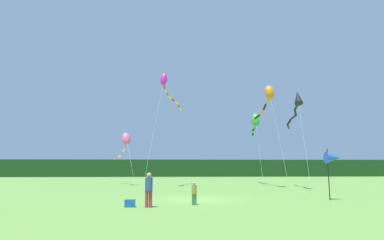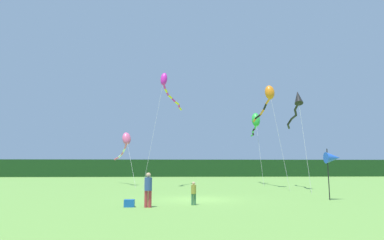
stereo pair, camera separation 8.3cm
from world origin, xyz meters
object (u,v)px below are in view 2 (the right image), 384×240
person_child (194,192)px  kite_magenta (167,86)px  kite_orange (268,96)px  person_adult (148,188)px  kite_green (256,121)px  kite_rainbow (125,142)px  cooler_box (129,203)px  banner_flag_pole (333,158)px  kite_black (297,103)px

person_child → kite_magenta: bearing=97.1°
person_child → kite_orange: kite_orange is taller
person_adult → kite_orange: size_ratio=0.17×
kite_green → kite_rainbow: kite_green is taller
cooler_box → banner_flag_pole: bearing=13.0°
kite_black → kite_magenta: 12.96m
banner_flag_pole → kite_black: kite_black is taller
kite_orange → kite_rainbow: size_ratio=1.05×
banner_flag_pole → kite_orange: kite_orange is taller
cooler_box → kite_orange: bearing=51.3°
cooler_box → kite_orange: 20.45m
banner_flag_pole → kite_green: (-0.13, 18.20, 4.87)m
person_adult → kite_rainbow: kite_rainbow is taller
banner_flag_pole → kite_rainbow: size_ratio=0.33×
person_adult → banner_flag_pole: (11.05, 2.97, 1.57)m
person_adult → kite_orange: (10.59, 14.62, 8.02)m
person_adult → kite_rainbow: bearing=102.0°
person_child → kite_green: (8.59, 20.30, 6.71)m
banner_flag_pole → kite_green: 18.84m
cooler_box → kite_black: 19.50m
kite_magenta → cooler_box: bearing=-94.9°
kite_green → kite_rainbow: (-15.03, -1.92, -2.69)m
person_adult → kite_black: bearing=44.1°
person_child → kite_magenta: size_ratio=0.11×
kite_rainbow → kite_green: bearing=7.3°
person_adult → cooler_box: size_ratio=3.34×
person_child → kite_orange: size_ratio=0.12×
person_child → kite_rainbow: size_ratio=0.13×
kite_orange → person_adult: bearing=-125.9°
person_child → kite_black: (10.16, 11.23, 7.14)m
kite_orange → kite_green: bearing=87.1°
cooler_box → kite_rainbow: 19.82m
kite_orange → kite_magenta: (-10.17, 1.52, 1.32)m
banner_flag_pole → kite_black: size_ratio=0.32×
cooler_box → kite_black: kite_black is taller
kite_green → banner_flag_pole: bearing=-89.6°
kite_green → kite_magenta: bearing=-154.4°
kite_black → kite_orange: kite_orange is taller
cooler_box → kite_rainbow: bearing=99.4°
kite_magenta → kite_rainbow: bearing=145.5°
person_child → kite_orange: 18.06m
person_adult → kite_rainbow: (-4.10, 19.25, 3.75)m
kite_rainbow → banner_flag_pole: bearing=-47.0°
person_child → kite_black: 16.74m
person_child → banner_flag_pole: size_ratio=0.39×
person_child → banner_flag_pole: 9.16m
person_adult → banner_flag_pole: bearing=15.1°
person_child → banner_flag_pole: (8.72, 2.10, 1.85)m
person_adult → kite_rainbow: size_ratio=0.18×
person_adult → kite_magenta: size_ratio=0.15×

